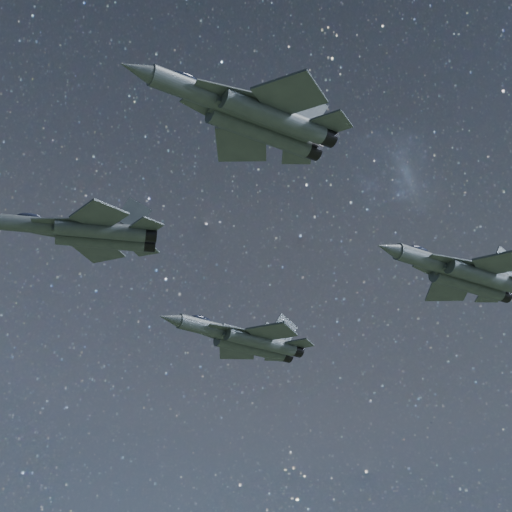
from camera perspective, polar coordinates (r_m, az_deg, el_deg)
name	(u,v)px	position (r m, az deg, el deg)	size (l,w,h in m)	color
jet_lead	(86,232)	(78.08, -12.26, 1.75)	(18.14, 12.68, 4.57)	#343C41
jet_left	(245,339)	(93.31, -0.84, -6.06)	(19.74, 13.33, 4.97)	#343C41
jet_right	(250,115)	(63.46, -0.41, 10.23)	(19.44, 13.26, 4.88)	#343C41
jet_slot	(464,274)	(86.69, 14.89, -1.27)	(20.41, 13.93, 5.12)	#343C41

